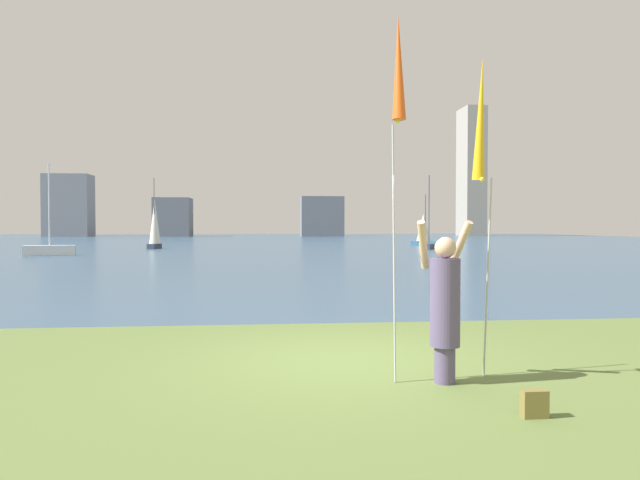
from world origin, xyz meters
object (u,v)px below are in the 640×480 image
(kite_flag_left, at_px, (398,77))
(sailboat_4, at_px, (424,230))
(sailboat_5, at_px, (155,224))
(person, at_px, (445,303))
(kite_flag_right, at_px, (481,125))
(sailboat_0, at_px, (50,249))
(bag, at_px, (534,404))
(sailboat_3, at_px, (429,245))

(kite_flag_left, height_order, sailboat_4, sailboat_4)
(sailboat_5, bearing_deg, kite_flag_left, -76.12)
(sailboat_5, bearing_deg, sailboat_4, 12.52)
(person, bearing_deg, kite_flag_left, 176.33)
(sailboat_4, distance_m, sailboat_5, 24.50)
(kite_flag_right, height_order, sailboat_4, sailboat_4)
(kite_flag_right, relative_size, sailboat_5, 0.70)
(kite_flag_right, relative_size, sailboat_4, 0.84)
(kite_flag_right, bearing_deg, sailboat_0, 117.58)
(bag, bearing_deg, kite_flag_left, 130.14)
(person, bearing_deg, sailboat_4, 66.11)
(person, xyz_separation_m, sailboat_4, (13.00, 47.05, 0.50))
(kite_flag_right, distance_m, bag, 3.49)
(sailboat_3, bearing_deg, sailboat_5, 172.50)
(kite_flag_right, bearing_deg, sailboat_3, 74.69)
(bag, xyz_separation_m, sailboat_0, (-15.91, 32.39, 0.26))
(kite_flag_left, bearing_deg, sailboat_4, 73.90)
(kite_flag_right, distance_m, sailboat_4, 48.29)
(sailboat_3, height_order, sailboat_5, sailboat_3)
(bag, distance_m, sailboat_0, 36.08)
(person, xyz_separation_m, sailboat_5, (-10.91, 41.74, 1.00))
(sailboat_4, height_order, sailboat_5, sailboat_5)
(kite_flag_right, height_order, sailboat_3, sailboat_3)
(kite_flag_left, relative_size, sailboat_0, 0.76)
(kite_flag_left, height_order, bag, kite_flag_left)
(sailboat_4, bearing_deg, kite_flag_right, -104.91)
(sailboat_0, bearing_deg, bag, -63.84)
(sailboat_5, bearing_deg, sailboat_0, -112.92)
(sailboat_0, bearing_deg, sailboat_3, 16.33)
(kite_flag_left, height_order, sailboat_3, sailboat_3)
(kite_flag_left, bearing_deg, sailboat_0, 115.49)
(sailboat_3, distance_m, sailboat_5, 22.27)
(sailboat_0, distance_m, sailboat_5, 11.69)
(bag, distance_m, sailboat_5, 44.58)
(sailboat_4, bearing_deg, sailboat_5, -167.48)
(sailboat_4, bearing_deg, person, -105.45)
(sailboat_3, bearing_deg, sailboat_4, 77.00)
(person, distance_m, sailboat_4, 48.81)
(sailboat_3, bearing_deg, kite_flag_right, -105.31)
(person, height_order, sailboat_3, sailboat_3)
(sailboat_0, relative_size, sailboat_4, 1.20)
(kite_flag_left, bearing_deg, person, 4.77)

